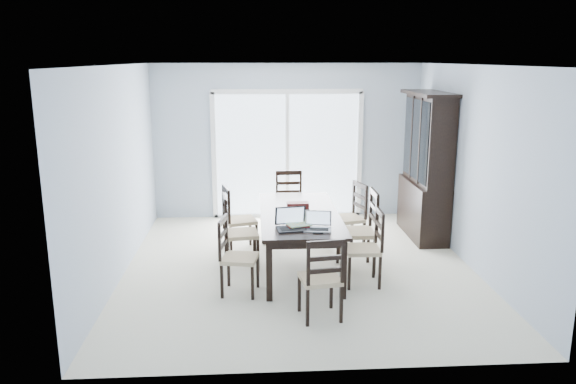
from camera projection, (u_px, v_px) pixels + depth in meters
name	position (u px, v px, depth m)	size (l,w,h in m)	color
floor	(299.00, 267.00, 7.37)	(5.00, 5.00, 0.00)	beige
ceiling	(300.00, 65.00, 6.76)	(5.00, 5.00, 0.00)	white
back_wall	(287.00, 142.00, 9.49)	(4.50, 0.02, 2.60)	#A4B2C3
wall_left	(118.00, 173.00, 6.93)	(0.02, 5.00, 2.60)	#A4B2C3
wall_right	(474.00, 168.00, 7.21)	(0.02, 5.00, 2.60)	#A4B2C3
balcony	(284.00, 204.00, 10.78)	(4.50, 2.00, 0.10)	gray
railing	(281.00, 164.00, 11.61)	(4.50, 0.06, 1.10)	#99999E
dining_table	(299.00, 218.00, 7.21)	(1.00, 2.20, 0.75)	black
china_hutch	(426.00, 168.00, 8.46)	(0.50, 1.38, 2.20)	black
sliding_door	(287.00, 154.00, 9.52)	(2.52, 0.05, 2.18)	silver
chair_left_near	(232.00, 248.00, 6.47)	(0.47, 0.46, 1.04)	black
chair_left_mid	(234.00, 224.00, 7.23)	(0.48, 0.47, 1.13)	black
chair_left_far	(234.00, 212.00, 7.87)	(0.51, 0.50, 1.09)	black
chair_right_near	(370.00, 239.00, 6.72)	(0.42, 0.41, 1.07)	black
chair_right_mid	(364.00, 221.00, 7.20)	(0.47, 0.46, 1.21)	black
chair_right_far	(353.00, 209.00, 7.98)	(0.53, 0.52, 1.11)	black
chair_end_near	(323.00, 270.00, 5.75)	(0.46, 0.47, 1.06)	black
chair_end_far	(289.00, 195.00, 8.76)	(0.43, 0.44, 1.11)	black
laptop_dark	(293.00, 225.00, 6.46)	(0.39, 0.30, 0.25)	black
laptop_silver	(318.00, 226.00, 6.44)	(0.34, 0.26, 0.21)	#B7B7B9
book_stack	(298.00, 226.00, 6.56)	(0.31, 0.27, 0.04)	maroon
cell_phone	(318.00, 233.00, 6.34)	(0.12, 0.05, 0.01)	black
game_box	(298.00, 205.00, 7.42)	(0.29, 0.14, 0.07)	#430D0F
hot_tub	(245.00, 176.00, 10.64)	(1.96, 1.77, 0.98)	maroon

